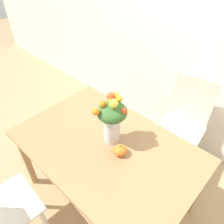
# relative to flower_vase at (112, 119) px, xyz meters

# --- Properties ---
(ground_plane) EXTENTS (12.00, 12.00, 0.00)m
(ground_plane) POSITION_rel_flower_vase_xyz_m (0.01, -0.07, -0.95)
(ground_plane) COLOR tan
(wall_back) EXTENTS (8.00, 0.06, 2.70)m
(wall_back) POSITION_rel_flower_vase_xyz_m (0.01, 1.12, 0.40)
(wall_back) COLOR white
(wall_back) RESTS_ON ground_plane
(dining_table) EXTENTS (1.42, 0.94, 0.73)m
(dining_table) POSITION_rel_flower_vase_xyz_m (0.01, -0.07, -0.31)
(dining_table) COLOR #9E754C
(dining_table) RESTS_ON ground_plane
(flower_vase) EXTENTS (0.22, 0.25, 0.45)m
(flower_vase) POSITION_rel_flower_vase_xyz_m (0.00, 0.00, 0.00)
(flower_vase) COLOR silver
(flower_vase) RESTS_ON dining_table
(pumpkin) EXTENTS (0.10, 0.10, 0.09)m
(pumpkin) POSITION_rel_flower_vase_xyz_m (0.14, -0.06, -0.18)
(pumpkin) COLOR orange
(pumpkin) RESTS_ON dining_table
(dining_chair_near_window) EXTENTS (0.47, 0.47, 0.99)m
(dining_chair_near_window) POSITION_rel_flower_vase_xyz_m (0.24, 0.79, -0.45)
(dining_chair_near_window) COLOR silver
(dining_chair_near_window) RESTS_ON ground_plane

